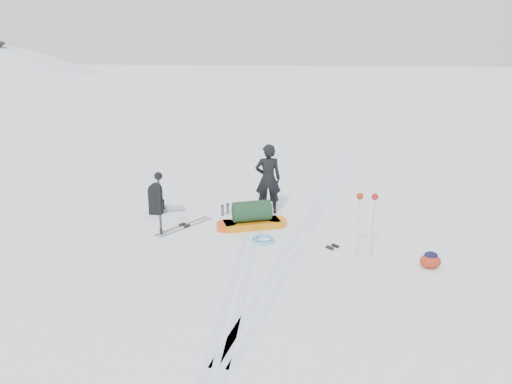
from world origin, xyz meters
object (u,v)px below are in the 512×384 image
(pulk_sled, at_px, (252,217))
(expedition_rucksack, at_px, (158,200))
(skier, at_px, (268,179))
(ski_poles_black, at_px, (159,184))

(pulk_sled, xyz_separation_m, expedition_rucksack, (-2.52, 0.63, 0.12))
(skier, relative_size, expedition_rucksack, 2.20)
(skier, bearing_deg, expedition_rucksack, -2.84)
(expedition_rucksack, distance_m, ski_poles_black, 1.78)
(skier, bearing_deg, pulk_sled, 65.63)
(pulk_sled, xyz_separation_m, ski_poles_black, (-1.93, -0.83, 0.96))
(skier, xyz_separation_m, pulk_sled, (-0.23, -1.12, -0.65))
(skier, height_order, ski_poles_black, skier)
(pulk_sled, bearing_deg, ski_poles_black, 179.62)
(pulk_sled, height_order, ski_poles_black, ski_poles_black)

